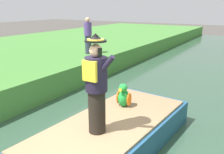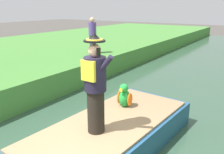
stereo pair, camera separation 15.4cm
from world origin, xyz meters
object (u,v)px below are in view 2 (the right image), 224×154
object	(u,v)px
person_pirate	(95,85)
person_bystander	(93,35)
parrot_plush	(125,97)
boat	(111,135)

from	to	relation	value
person_pirate	person_bystander	bearing A→B (deg)	135.79
person_bystander	parrot_plush	bearing A→B (deg)	-44.39
person_bystander	person_pirate	bearing A→B (deg)	-51.50
boat	person_pirate	distance (m)	1.33
boat	person_bystander	distance (m)	6.47
person_pirate	person_bystander	world-z (taller)	person_pirate
boat	parrot_plush	size ratio (longest dim) A/B	7.57
boat	parrot_plush	distance (m)	1.01
person_pirate	parrot_plush	world-z (taller)	person_pirate
parrot_plush	person_pirate	bearing A→B (deg)	-83.01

